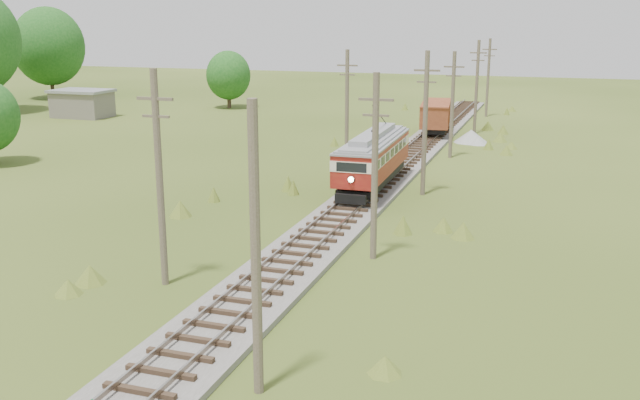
% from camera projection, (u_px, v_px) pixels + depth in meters
% --- Properties ---
extents(railbed_main, '(3.60, 96.00, 0.57)m').
position_uv_depth(railbed_main, '(384.00, 178.00, 48.95)').
color(railbed_main, '#605B54').
rests_on(railbed_main, ground).
extents(streetcar, '(2.84, 11.22, 5.10)m').
position_uv_depth(streetcar, '(373.00, 155.00, 45.39)').
color(streetcar, black).
rests_on(streetcar, ground).
extents(gondola, '(3.55, 8.23, 2.65)m').
position_uv_depth(gondola, '(436.00, 115.00, 67.32)').
color(gondola, black).
rests_on(gondola, ground).
extents(gravel_pile, '(3.17, 3.37, 1.15)m').
position_uv_depth(gravel_pile, '(472.00, 137.00, 63.95)').
color(gravel_pile, gray).
rests_on(gravel_pile, ground).
extents(utility_pole_r_1, '(0.30, 0.30, 8.80)m').
position_uv_depth(utility_pole_r_1, '(256.00, 253.00, 20.31)').
color(utility_pole_r_1, brown).
rests_on(utility_pole_r_1, ground).
extents(utility_pole_r_2, '(1.60, 0.30, 8.60)m').
position_uv_depth(utility_pole_r_2, '(375.00, 166.00, 32.19)').
color(utility_pole_r_2, brown).
rests_on(utility_pole_r_2, ground).
extents(utility_pole_r_3, '(1.60, 0.30, 9.00)m').
position_uv_depth(utility_pole_r_3, '(425.00, 122.00, 44.11)').
color(utility_pole_r_3, brown).
rests_on(utility_pole_r_3, ground).
extents(utility_pole_r_4, '(1.60, 0.30, 8.40)m').
position_uv_depth(utility_pole_r_4, '(452.00, 104.00, 56.19)').
color(utility_pole_r_4, brown).
rests_on(utility_pole_r_4, ground).
extents(utility_pole_r_5, '(1.60, 0.30, 8.90)m').
position_uv_depth(utility_pole_r_5, '(477.00, 86.00, 67.94)').
color(utility_pole_r_5, brown).
rests_on(utility_pole_r_5, ground).
extents(utility_pole_r_6, '(1.60, 0.30, 8.70)m').
position_uv_depth(utility_pole_r_6, '(488.00, 77.00, 79.97)').
color(utility_pole_r_6, brown).
rests_on(utility_pole_r_6, ground).
extents(utility_pole_l_a, '(1.60, 0.30, 9.00)m').
position_uv_depth(utility_pole_l_a, '(159.00, 177.00, 28.93)').
color(utility_pole_l_a, brown).
rests_on(utility_pole_l_a, ground).
extents(utility_pole_l_b, '(1.60, 0.30, 8.60)m').
position_uv_depth(utility_pole_l_b, '(347.00, 105.00, 54.79)').
color(utility_pole_l_b, brown).
rests_on(utility_pole_l_b, ground).
extents(tree_left_5, '(9.66, 9.66, 12.44)m').
position_uv_depth(tree_left_5, '(49.00, 46.00, 97.53)').
color(tree_left_5, '#38281C').
rests_on(tree_left_5, ground).
extents(tree_mid_a, '(5.46, 5.46, 7.03)m').
position_uv_depth(tree_mid_a, '(228.00, 75.00, 87.85)').
color(tree_mid_a, '#38281C').
rests_on(tree_mid_a, ground).
extents(shed, '(6.40, 4.40, 3.10)m').
position_uv_depth(shed, '(82.00, 103.00, 80.21)').
color(shed, slate).
rests_on(shed, ground).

